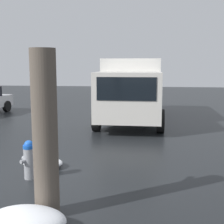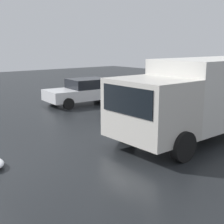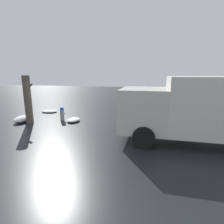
% 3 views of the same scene
% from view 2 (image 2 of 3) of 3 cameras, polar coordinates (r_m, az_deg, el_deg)
% --- Properties ---
extents(delivery_truck, '(7.11, 2.75, 2.81)m').
position_cam_2_polar(delivery_truck, '(11.73, 16.24, 3.09)').
color(delivery_truck, beige).
rests_on(delivery_truck, ground_plane).
extents(parked_car, '(4.57, 2.36, 1.42)m').
position_cam_2_polar(parked_car, '(17.83, -4.89, 3.87)').
color(parked_car, silver).
rests_on(parked_car, ground_plane).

